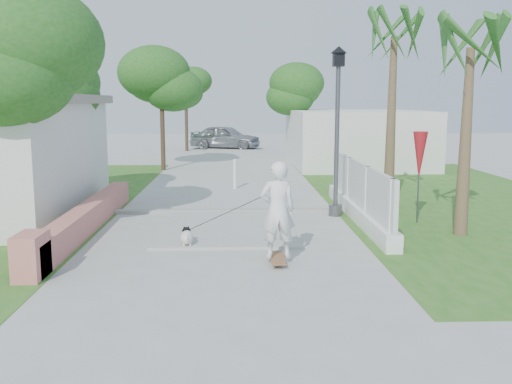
{
  "coord_description": "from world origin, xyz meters",
  "views": [
    {
      "loc": [
        0.24,
        -9.44,
        3.04
      ],
      "look_at": [
        0.67,
        2.71,
        1.1
      ],
      "focal_mm": 40.0,
      "sensor_mm": 36.0,
      "label": 1
    }
  ],
  "objects_px": {
    "street_lamp": "(337,125)",
    "dog": "(187,236)",
    "parked_car": "(225,137)",
    "skateboarder": "(234,214)",
    "patio_umbrella": "(420,156)",
    "bollard": "(235,174)"
  },
  "relations": [
    {
      "from": "bollard",
      "to": "dog",
      "type": "relative_size",
      "value": 1.78
    },
    {
      "from": "street_lamp",
      "to": "parked_car",
      "type": "height_order",
      "value": "street_lamp"
    },
    {
      "from": "street_lamp",
      "to": "patio_umbrella",
      "type": "height_order",
      "value": "street_lamp"
    },
    {
      "from": "skateboarder",
      "to": "parked_car",
      "type": "distance_m",
      "value": 25.75
    },
    {
      "from": "skateboarder",
      "to": "street_lamp",
      "type": "bearing_deg",
      "value": -131.5
    },
    {
      "from": "street_lamp",
      "to": "skateboarder",
      "type": "relative_size",
      "value": 2.04
    },
    {
      "from": "street_lamp",
      "to": "skateboarder",
      "type": "xyz_separation_m",
      "value": [
        -2.71,
        -3.89,
        -1.59
      ]
    },
    {
      "from": "patio_umbrella",
      "to": "bollard",
      "type": "bearing_deg",
      "value": 129.91
    },
    {
      "from": "street_lamp",
      "to": "bollard",
      "type": "bearing_deg",
      "value": 120.96
    },
    {
      "from": "street_lamp",
      "to": "dog",
      "type": "bearing_deg",
      "value": -139.06
    },
    {
      "from": "parked_car",
      "to": "street_lamp",
      "type": "bearing_deg",
      "value": -152.74
    },
    {
      "from": "dog",
      "to": "parked_car",
      "type": "distance_m",
      "value": 25.08
    },
    {
      "from": "street_lamp",
      "to": "dog",
      "type": "distance_m",
      "value": 5.37
    },
    {
      "from": "skateboarder",
      "to": "parked_car",
      "type": "relative_size",
      "value": 0.48
    },
    {
      "from": "street_lamp",
      "to": "patio_umbrella",
      "type": "xyz_separation_m",
      "value": [
        1.9,
        -1.0,
        -0.74
      ]
    },
    {
      "from": "street_lamp",
      "to": "skateboarder",
      "type": "bearing_deg",
      "value": -124.91
    },
    {
      "from": "parked_car",
      "to": "bollard",
      "type": "bearing_deg",
      "value": -159.32
    },
    {
      "from": "street_lamp",
      "to": "patio_umbrella",
      "type": "relative_size",
      "value": 1.93
    },
    {
      "from": "skateboarder",
      "to": "dog",
      "type": "height_order",
      "value": "skateboarder"
    },
    {
      "from": "bollard",
      "to": "skateboarder",
      "type": "relative_size",
      "value": 0.5
    },
    {
      "from": "patio_umbrella",
      "to": "parked_car",
      "type": "height_order",
      "value": "patio_umbrella"
    },
    {
      "from": "street_lamp",
      "to": "patio_umbrella",
      "type": "distance_m",
      "value": 2.27
    }
  ]
}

